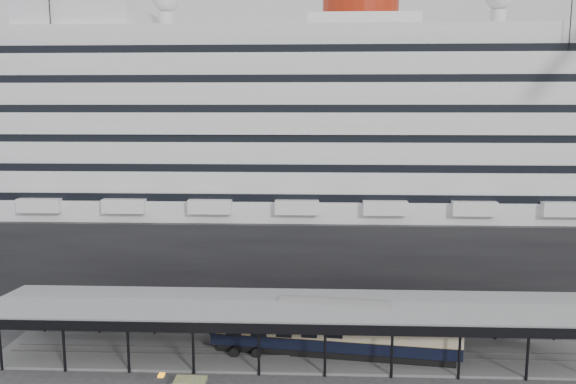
% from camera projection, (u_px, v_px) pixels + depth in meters
% --- Properties ---
extents(ground, '(200.00, 200.00, 0.00)m').
position_uv_depth(ground, '(291.00, 381.00, 48.28)').
color(ground, '#323234').
rests_on(ground, ground).
extents(cruise_ship, '(130.00, 30.00, 43.90)m').
position_uv_depth(cruise_ship, '(300.00, 144.00, 77.15)').
color(cruise_ship, black).
rests_on(cruise_ship, ground).
extents(platform_canopy, '(56.00, 9.18, 5.30)m').
position_uv_depth(platform_canopy, '(293.00, 332.00, 52.87)').
color(platform_canopy, slate).
rests_on(platform_canopy, ground).
extents(pullman_carriage, '(23.40, 5.84, 22.78)m').
position_uv_depth(pullman_carriage, '(334.00, 328.00, 52.66)').
color(pullman_carriage, black).
rests_on(pullman_carriage, ground).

